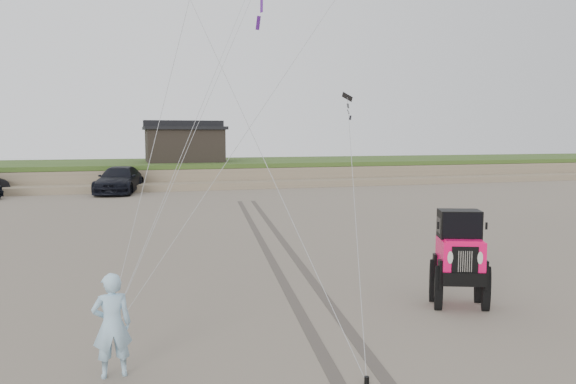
{
  "coord_description": "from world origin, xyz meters",
  "views": [
    {
      "loc": [
        -2.94,
        -9.53,
        3.94
      ],
      "look_at": [
        0.78,
        3.0,
        2.6
      ],
      "focal_mm": 35.0,
      "sensor_mm": 36.0,
      "label": 1
    }
  ],
  "objects_px": {
    "truck_c": "(119,180)",
    "jeep": "(460,269)",
    "cabin": "(184,143)",
    "man": "(112,325)"
  },
  "relations": [
    {
      "from": "truck_c",
      "to": "jeep",
      "type": "bearing_deg",
      "value": -62.22
    },
    {
      "from": "cabin",
      "to": "man",
      "type": "xyz_separation_m",
      "value": [
        -5.17,
        -37.25,
        -2.37
      ]
    },
    {
      "from": "jeep",
      "to": "man",
      "type": "relative_size",
      "value": 2.75
    },
    {
      "from": "cabin",
      "to": "truck_c",
      "type": "relative_size",
      "value": 1.05
    },
    {
      "from": "truck_c",
      "to": "man",
      "type": "relative_size",
      "value": 3.51
    },
    {
      "from": "man",
      "to": "jeep",
      "type": "bearing_deg",
      "value": -173.42
    },
    {
      "from": "truck_c",
      "to": "jeep",
      "type": "relative_size",
      "value": 1.27
    },
    {
      "from": "cabin",
      "to": "jeep",
      "type": "distance_m",
      "value": 35.76
    },
    {
      "from": "truck_c",
      "to": "man",
      "type": "bearing_deg",
      "value": -77.09
    },
    {
      "from": "truck_c",
      "to": "cabin",
      "type": "bearing_deg",
      "value": 67.22
    }
  ]
}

